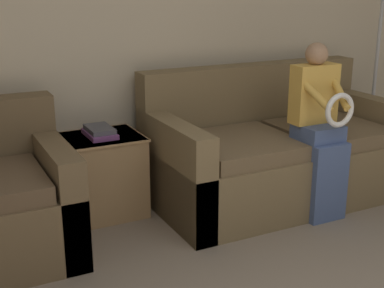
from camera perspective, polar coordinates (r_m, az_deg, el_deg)
name	(u,v)px	position (r m, az deg, el deg)	size (l,w,h in m)	color
wall_back	(140,32)	(4.12, -5.60, 11.83)	(7.98, 0.06, 2.55)	beige
couch_main	(274,154)	(4.22, 8.78, -1.04)	(1.94, 1.00, 1.00)	brown
child_left_seated	(320,125)	(3.85, 13.54, 1.94)	(0.34, 0.37, 1.24)	#475B8E
side_shelf	(103,174)	(3.92, -9.46, -3.20)	(0.56, 0.49, 0.59)	#9E7A51
book_stack	(100,132)	(3.82, -9.82, 1.30)	(0.18, 0.31, 0.07)	#7A4284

